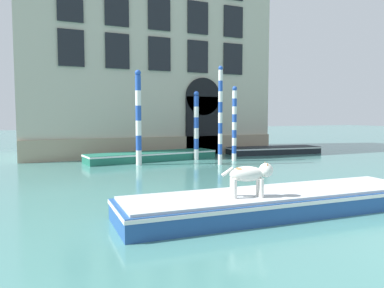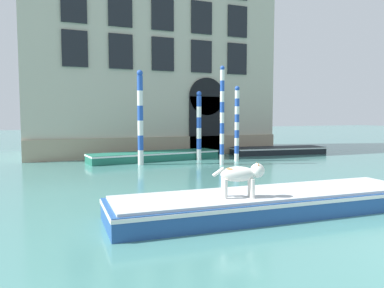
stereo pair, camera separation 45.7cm
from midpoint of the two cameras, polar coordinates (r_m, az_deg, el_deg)
palazzo_left at (r=24.47m, az=-6.14°, el=13.94°), size 14.74×6.13×12.84m
boat_foreground at (r=9.41m, az=13.22°, el=-8.54°), size 7.96×2.22×0.53m
dog_on_deck at (r=8.51m, az=9.11°, el=-4.63°), size 1.15×0.59×0.79m
boat_moored_near_palazzo at (r=19.56m, az=-5.03°, el=-1.81°), size 7.03×2.27×0.45m
boat_moored_far at (r=23.27m, az=13.51°, el=-0.93°), size 5.81×2.30×0.42m
mooring_pole_0 at (r=17.80m, az=-7.15°, el=4.05°), size 0.28×0.28×4.46m
mooring_pole_1 at (r=19.19m, az=7.54°, el=3.11°), size 0.24×0.24×3.82m
mooring_pole_2 at (r=17.72m, az=5.35°, el=4.37°), size 0.21×0.21×4.66m
mooring_pole_3 at (r=19.65m, az=1.72°, el=2.88°), size 0.27×0.27×3.61m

